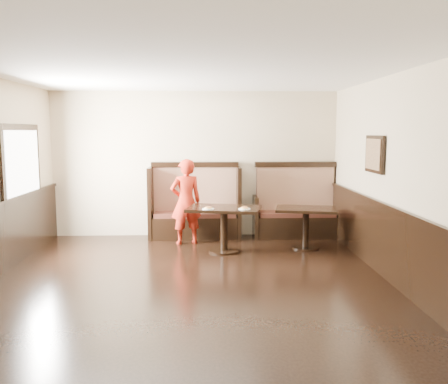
{
  "coord_description": "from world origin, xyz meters",
  "views": [
    {
      "loc": [
        0.25,
        -5.71,
        2.03
      ],
      "look_at": [
        0.52,
        2.35,
        1.0
      ],
      "focal_mm": 38.0,
      "sensor_mm": 36.0,
      "label": 1
    }
  ],
  "objects_px": {
    "booth_main": "(195,210)",
    "table_main": "(224,218)",
    "child": "(186,202)",
    "booth_neighbor": "(296,212)",
    "table_neighbor": "(306,218)"
  },
  "relations": [
    {
      "from": "table_main",
      "to": "table_neighbor",
      "type": "relative_size",
      "value": 1.17
    },
    {
      "from": "booth_main",
      "to": "table_main",
      "type": "xyz_separation_m",
      "value": [
        0.52,
        -1.14,
        0.06
      ]
    },
    {
      "from": "booth_main",
      "to": "booth_neighbor",
      "type": "bearing_deg",
      "value": -0.05
    },
    {
      "from": "booth_main",
      "to": "table_neighbor",
      "type": "distance_m",
      "value": 2.17
    },
    {
      "from": "booth_main",
      "to": "booth_neighbor",
      "type": "height_order",
      "value": "same"
    },
    {
      "from": "table_main",
      "to": "table_neighbor",
      "type": "height_order",
      "value": "table_main"
    },
    {
      "from": "booth_main",
      "to": "booth_neighbor",
      "type": "xyz_separation_m",
      "value": [
        1.95,
        -0.0,
        -0.05
      ]
    },
    {
      "from": "booth_main",
      "to": "child",
      "type": "height_order",
      "value": "child"
    },
    {
      "from": "booth_neighbor",
      "to": "table_neighbor",
      "type": "bearing_deg",
      "value": -89.81
    },
    {
      "from": "booth_main",
      "to": "table_main",
      "type": "height_order",
      "value": "booth_main"
    },
    {
      "from": "booth_neighbor",
      "to": "table_neighbor",
      "type": "distance_m",
      "value": 0.94
    },
    {
      "from": "booth_neighbor",
      "to": "child",
      "type": "relative_size",
      "value": 1.07
    },
    {
      "from": "child",
      "to": "table_main",
      "type": "bearing_deg",
      "value": 121.46
    },
    {
      "from": "booth_neighbor",
      "to": "table_main",
      "type": "distance_m",
      "value": 1.83
    },
    {
      "from": "booth_neighbor",
      "to": "booth_main",
      "type": "bearing_deg",
      "value": 179.95
    }
  ]
}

